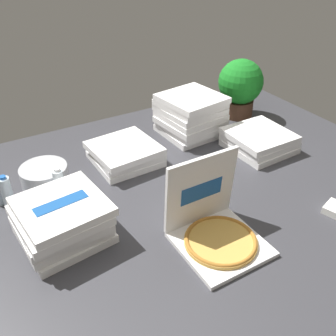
% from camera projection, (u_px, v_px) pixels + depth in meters
% --- Properties ---
extents(ground_plane, '(3.20, 2.40, 0.02)m').
position_uv_depth(ground_plane, '(178.00, 196.00, 2.28)').
color(ground_plane, '#38383D').
extents(open_pizza_box, '(0.41, 0.42, 0.43)m').
position_uv_depth(open_pizza_box, '(215.00, 228.00, 1.91)').
color(open_pizza_box, white).
rests_on(open_pizza_box, ground_plane).
extents(pizza_stack_center_near, '(0.47, 0.47, 0.22)m').
position_uv_depth(pizza_stack_center_near, '(62.00, 220.00, 1.91)').
color(pizza_stack_center_near, white).
rests_on(pizza_stack_center_near, ground_plane).
extents(pizza_stack_left_far, '(0.47, 0.48, 0.31)m').
position_uv_depth(pizza_stack_left_far, '(191.00, 115.00, 2.85)').
color(pizza_stack_left_far, white).
rests_on(pizza_stack_left_far, ground_plane).
extents(pizza_stack_left_near, '(0.43, 0.43, 0.13)m').
position_uv_depth(pizza_stack_left_near, '(259.00, 141.00, 2.70)').
color(pizza_stack_left_near, white).
rests_on(pizza_stack_left_near, ground_plane).
extents(pizza_stack_right_mid, '(0.44, 0.44, 0.13)m').
position_uv_depth(pizza_stack_right_mid, '(125.00, 153.00, 2.55)').
color(pizza_stack_right_mid, white).
rests_on(pizza_stack_right_mid, ground_plane).
extents(ice_bucket, '(0.29, 0.29, 0.12)m').
position_uv_depth(ice_bucket, '(45.00, 176.00, 2.34)').
color(ice_bucket, '#B7BABF').
rests_on(ice_bucket, ground_plane).
extents(water_bottle_0, '(0.06, 0.06, 0.21)m').
position_uv_depth(water_bottle_0, '(60.00, 185.00, 2.19)').
color(water_bottle_0, white).
rests_on(water_bottle_0, ground_plane).
extents(water_bottle_2, '(0.06, 0.06, 0.21)m').
position_uv_depth(water_bottle_2, '(7.00, 193.00, 2.12)').
color(water_bottle_2, silver).
rests_on(water_bottle_2, ground_plane).
extents(potted_plant, '(0.36, 0.36, 0.48)m').
position_uv_depth(potted_plant, '(240.00, 86.00, 3.06)').
color(potted_plant, '#513323').
rests_on(potted_plant, ground_plane).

